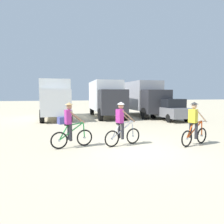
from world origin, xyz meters
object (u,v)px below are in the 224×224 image
(box_truck_avon_van, at_px, (106,97))
(cyclist_cowboy_hat, at_px, (122,125))
(cyclist_near_camera, at_px, (194,125))
(cyclist_orange_shirt, at_px, (71,127))
(supply_crate, at_px, (62,120))
(box_truck_white_box, at_px, (55,97))
(box_truck_grey_hauler, at_px, (143,97))
(sedan_parked, at_px, (169,109))

(box_truck_avon_van, height_order, cyclist_cowboy_hat, box_truck_avon_van)
(cyclist_cowboy_hat, xyz_separation_m, cyclist_near_camera, (2.94, -0.67, 0.00))
(cyclist_orange_shirt, bearing_deg, box_truck_avon_van, 70.69)
(box_truck_avon_van, height_order, supply_crate, box_truck_avon_van)
(box_truck_white_box, bearing_deg, box_truck_avon_van, 0.51)
(cyclist_orange_shirt, distance_m, cyclist_near_camera, 5.09)
(box_truck_avon_van, height_order, box_truck_grey_hauler, same)
(box_truck_white_box, xyz_separation_m, box_truck_avon_van, (4.60, 0.04, 0.00))
(sedan_parked, xyz_separation_m, cyclist_orange_shirt, (-8.19, -6.74, -0.04))
(box_truck_white_box, relative_size, supply_crate, 12.55)
(box_truck_grey_hauler, xyz_separation_m, cyclist_orange_shirt, (-7.30, -10.34, -1.03))
(cyclist_orange_shirt, relative_size, cyclist_near_camera, 1.00)
(box_truck_grey_hauler, relative_size, cyclist_near_camera, 3.75)
(box_truck_white_box, xyz_separation_m, supply_crate, (0.58, -3.65, -1.62))
(cyclist_orange_shirt, bearing_deg, cyclist_cowboy_hat, -4.85)
(cyclist_orange_shirt, bearing_deg, box_truck_white_box, 95.44)
(box_truck_white_box, distance_m, supply_crate, 4.04)
(box_truck_grey_hauler, height_order, sedan_parked, box_truck_grey_hauler)
(cyclist_cowboy_hat, bearing_deg, cyclist_near_camera, -12.82)
(box_truck_white_box, height_order, box_truck_grey_hauler, same)
(box_truck_avon_van, bearing_deg, cyclist_near_camera, -82.90)
(cyclist_orange_shirt, xyz_separation_m, cyclist_cowboy_hat, (2.07, -0.18, 0.00))
(box_truck_white_box, bearing_deg, cyclist_cowboy_hat, -73.76)
(box_truck_grey_hauler, xyz_separation_m, cyclist_near_camera, (-2.29, -11.19, -1.03))
(box_truck_white_box, relative_size, cyclist_orange_shirt, 3.77)
(cyclist_near_camera, bearing_deg, cyclist_cowboy_hat, 167.18)
(sedan_parked, distance_m, cyclist_near_camera, 8.22)
(sedan_parked, bearing_deg, supply_crate, -179.40)
(sedan_parked, bearing_deg, box_truck_white_box, 158.79)
(supply_crate, bearing_deg, cyclist_orange_shirt, -86.53)
(sedan_parked, distance_m, cyclist_cowboy_hat, 9.23)
(box_truck_grey_hauler, bearing_deg, box_truck_avon_van, -179.90)
(box_truck_white_box, distance_m, box_truck_grey_hauler, 8.28)
(box_truck_avon_van, distance_m, cyclist_near_camera, 11.31)
(box_truck_avon_van, relative_size, sedan_parked, 1.59)
(cyclist_near_camera, bearing_deg, cyclist_orange_shirt, 170.43)
(cyclist_cowboy_hat, bearing_deg, sedan_parked, 48.45)
(box_truck_white_box, bearing_deg, supply_crate, -81.01)
(cyclist_cowboy_hat, relative_size, supply_crate, 3.33)
(cyclist_orange_shirt, bearing_deg, box_truck_grey_hauler, 54.77)
(box_truck_avon_van, bearing_deg, sedan_parked, -38.21)
(box_truck_white_box, distance_m, cyclist_orange_shirt, 10.39)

